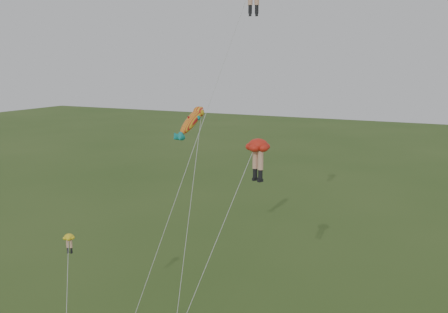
% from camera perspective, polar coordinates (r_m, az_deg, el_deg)
% --- Properties ---
extents(legs_kite_red_mid, '(5.17, 7.33, 15.17)m').
position_cam_1_polar(legs_kite_red_mid, '(29.09, 3.74, 0.55)').
color(legs_kite_red_mid, red).
rests_on(legs_kite_red_mid, ground).
extents(legs_kite_yellow, '(4.70, 6.12, 8.29)m').
position_cam_1_polar(legs_kite_yellow, '(34.97, -17.34, -10.11)').
color(legs_kite_yellow, yellow).
rests_on(legs_kite_yellow, ground).
extents(fish_kite, '(4.84, 12.21, 16.46)m').
position_cam_1_polar(fish_kite, '(37.88, -3.71, 3.98)').
color(fish_kite, yellow).
rests_on(fish_kite, ground).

